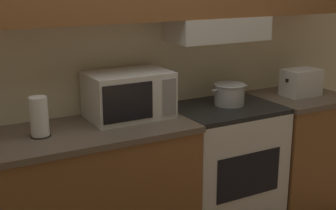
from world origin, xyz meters
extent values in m
cube|color=beige|center=(0.00, 0.03, 1.27)|extent=(5.66, 0.05, 2.55)
cube|color=silver|center=(0.64, -0.16, 1.42)|extent=(0.68, 0.34, 0.16)
cube|color=brown|center=(-0.68, -0.30, 0.88)|extent=(1.92, 0.61, 0.04)
cube|color=brown|center=(1.32, -0.30, 0.43)|extent=(0.62, 0.59, 0.86)
cube|color=brown|center=(1.32, -0.30, 0.88)|extent=(0.64, 0.61, 0.04)
cube|color=silver|center=(0.64, -0.29, 0.44)|extent=(0.72, 0.57, 0.87)
cube|color=black|center=(0.64, -0.29, 0.89)|extent=(0.72, 0.57, 0.03)
cube|color=black|center=(0.64, -0.58, 0.50)|extent=(0.50, 0.01, 0.30)
cylinder|color=black|center=(0.48, -0.40, 0.90)|extent=(0.10, 0.10, 0.01)
cylinder|color=black|center=(0.80, -0.40, 0.90)|extent=(0.10, 0.10, 0.01)
cylinder|color=black|center=(0.48, -0.17, 0.90)|extent=(0.10, 0.10, 0.01)
cylinder|color=black|center=(0.80, -0.17, 0.90)|extent=(0.10, 0.10, 0.01)
cylinder|color=#B7BABF|center=(0.69, -0.27, 0.97)|extent=(0.21, 0.21, 0.15)
torus|color=#B7BABF|center=(0.69, -0.27, 1.04)|extent=(0.22, 0.22, 0.01)
cylinder|color=#B7BABF|center=(0.57, -0.27, 1.02)|extent=(0.05, 0.01, 0.01)
cylinder|color=#B7BABF|center=(0.81, -0.27, 1.02)|extent=(0.05, 0.01, 0.01)
cube|color=silver|center=(-0.04, -0.20, 1.05)|extent=(0.51, 0.35, 0.29)
cube|color=black|center=(-0.12, -0.37, 1.05)|extent=(0.32, 0.01, 0.23)
cube|color=gray|center=(0.16, -0.37, 1.05)|extent=(0.09, 0.01, 0.23)
cube|color=silver|center=(1.31, -0.31, 1.00)|extent=(0.27, 0.19, 0.20)
cube|color=black|center=(1.17, -0.31, 1.03)|extent=(0.01, 0.02, 0.02)
cube|color=black|center=(1.22, -0.31, 1.10)|extent=(0.04, 0.13, 0.01)
cube|color=black|center=(1.28, -0.31, 1.10)|extent=(0.04, 0.13, 0.01)
cube|color=black|center=(1.34, -0.31, 1.10)|extent=(0.04, 0.13, 0.01)
cube|color=black|center=(1.41, -0.31, 1.10)|extent=(0.04, 0.13, 0.01)
cylinder|color=black|center=(-0.63, -0.30, 0.90)|extent=(0.12, 0.12, 0.01)
cylinder|color=white|center=(-0.63, -0.30, 1.02)|extent=(0.10, 0.10, 0.22)
camera|label=1|loc=(-1.20, -2.80, 1.76)|focal=50.00mm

